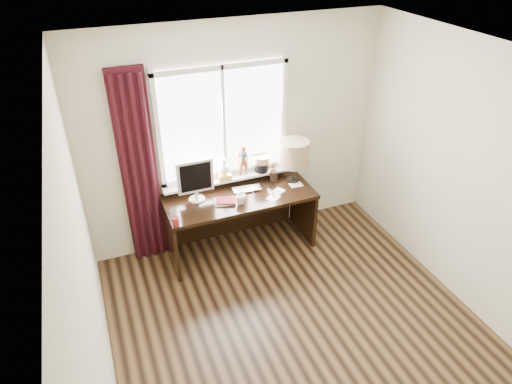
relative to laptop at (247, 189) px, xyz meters
name	(u,v)px	position (x,y,z in m)	size (l,w,h in m)	color
floor	(310,346)	(-0.02, -1.70, -0.76)	(3.50, 4.00, 0.00)	brown
ceiling	(335,74)	(-0.02, -1.70, 1.84)	(3.50, 4.00, 0.00)	white
wall_back	(236,137)	(-0.02, 0.30, 0.54)	(3.50, 2.60, 0.00)	beige
wall_left	(90,294)	(-1.77, -1.70, 0.54)	(4.00, 2.60, 0.00)	beige
wall_right	(489,193)	(1.73, -1.70, 0.54)	(4.00, 2.60, 0.00)	beige
laptop	(247,189)	(0.00, 0.00, 0.00)	(0.33, 0.21, 0.03)	silver
mug	(241,199)	(-0.16, -0.23, 0.04)	(0.11, 0.10, 0.11)	white
red_cup	(176,222)	(-0.92, -0.37, 0.03)	(0.07, 0.07, 0.09)	maroon
window	(225,140)	(-0.16, 0.25, 0.54)	(1.52, 0.20, 1.40)	white
curtain	(139,173)	(-1.15, 0.20, 0.35)	(0.38, 0.09, 2.25)	black
desk	(237,209)	(-0.12, 0.02, -0.26)	(1.70, 0.70, 0.75)	black
monitor	(195,178)	(-0.59, 0.01, 0.26)	(0.40, 0.18, 0.49)	beige
notebook_stack	(225,201)	(-0.32, -0.16, 0.00)	(0.25, 0.21, 0.03)	beige
brush_holder	(274,176)	(0.38, 0.10, 0.05)	(0.09, 0.09, 0.25)	black
icon_frame	(272,170)	(0.41, 0.22, 0.05)	(0.10, 0.03, 0.13)	gold
table_lamp	(294,154)	(0.58, 0.00, 0.35)	(0.35, 0.35, 0.52)	black
loose_papers	(283,191)	(0.37, -0.18, -0.01)	(0.53, 0.31, 0.00)	white
desk_cables	(270,189)	(0.26, -0.08, -0.01)	(0.23, 0.43, 0.01)	black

